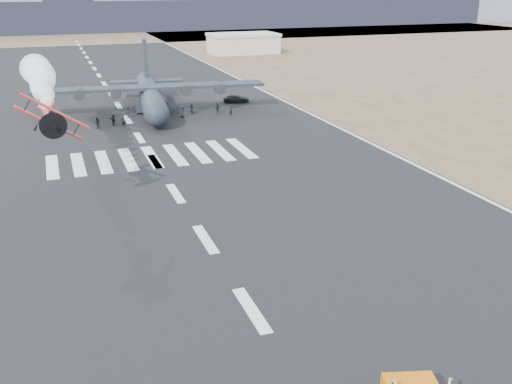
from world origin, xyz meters
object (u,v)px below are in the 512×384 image
crew_b (97,123)px  crew_f (113,120)px  crew_c (128,112)px  crew_h (191,109)px  crew_a (123,121)px  crew_g (231,111)px  transport_aircraft (151,94)px  aerobatic_biplane (51,118)px  crew_e (182,112)px  crew_d (217,108)px  hangar_right (243,43)px  support_vehicle (236,99)px

crew_b → crew_f: crew_f is taller
crew_c → crew_b: bearing=88.3°
crew_h → crew_b: bearing=55.0°
crew_a → crew_h: 13.31m
crew_g → transport_aircraft: bearing=112.9°
aerobatic_biplane → crew_f: aerobatic_biplane is taller
crew_a → crew_e: (9.96, 3.42, 0.00)m
transport_aircraft → crew_d: size_ratio=20.55×
crew_h → hangar_right: bearing=-77.3°
aerobatic_biplane → hangar_right: bearing=61.6°
crew_g → crew_h: crew_g is taller
hangar_right → aerobatic_biplane: bearing=-116.5°
crew_b → crew_c: size_ratio=0.91×
crew_b → support_vehicle: bearing=-147.5°
crew_d → crew_f: 17.48m
crew_b → crew_h: bearing=-153.8°
crew_e → hangar_right: bearing=-35.4°
crew_b → crew_e: crew_e is taller
hangar_right → crew_b: bearing=-121.8°
crew_b → crew_g: (21.48, 1.19, 0.08)m
crew_a → hangar_right: bearing=-141.6°
hangar_right → crew_c: hangar_right is taller
crew_b → crew_a: bearing=179.6°
crew_a → crew_b: bearing=-30.7°
crew_b → crew_g: crew_g is taller
crew_c → crew_a: bearing=117.3°
transport_aircraft → crew_f: transport_aircraft is taller
crew_b → crew_h: size_ratio=1.04×
crew_e → crew_h: bearing=-53.4°
crew_a → crew_g: (17.72, 1.77, -0.02)m
support_vehicle → crew_e: size_ratio=2.55×
crew_e → crew_h: crew_e is taller
transport_aircraft → crew_b: bearing=-128.5°
crew_e → crew_f: crew_e is taller
transport_aircraft → crew_f: bearing=-124.1°
crew_f → crew_h: 13.86m
aerobatic_biplane → crew_d: (26.17, 36.19, -8.28)m
aerobatic_biplane → support_vehicle: bearing=52.2°
hangar_right → crew_d: hangar_right is taller
crew_b → crew_h: (15.80, 5.07, -0.03)m
crew_d → crew_f: crew_d is taller
crew_g → hangar_right: bearing=40.1°
crew_a → crew_b: size_ratio=1.13×
hangar_right → transport_aircraft: 83.32m
crew_b → hangar_right: bearing=-113.4°
transport_aircraft → support_vehicle: 16.06m
crew_d → crew_f: size_ratio=1.10×
support_vehicle → crew_c: bearing=120.5°
crew_c → support_vehicle: bearing=-122.7°
crew_g → crew_h: 6.88m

